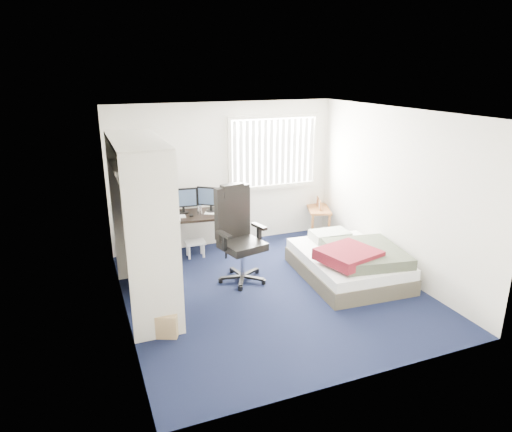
{
  "coord_description": "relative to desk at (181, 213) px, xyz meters",
  "views": [
    {
      "loc": [
        -2.38,
        -5.36,
        3.02
      ],
      "look_at": [
        -0.09,
        0.4,
        1.02
      ],
      "focal_mm": 32.0,
      "sensor_mm": 36.0,
      "label": 1
    }
  ],
  "objects": [
    {
      "name": "ground",
      "position": [
        0.88,
        -1.75,
        -0.76
      ],
      "size": [
        4.2,
        4.2,
        0.0
      ],
      "primitive_type": "plane",
      "color": "black",
      "rests_on": "ground"
    },
    {
      "name": "room_shell",
      "position": [
        0.88,
        -1.75,
        0.75
      ],
      "size": [
        4.2,
        4.2,
        4.2
      ],
      "color": "silver",
      "rests_on": "ground"
    },
    {
      "name": "window_assembly",
      "position": [
        1.78,
        0.29,
        0.84
      ],
      "size": [
        1.72,
        0.09,
        1.32
      ],
      "color": "white",
      "rests_on": "ground"
    },
    {
      "name": "closet",
      "position": [
        -0.79,
        -1.49,
        0.59
      ],
      "size": [
        0.64,
        1.84,
        2.22
      ],
      "color": "beige",
      "rests_on": "ground"
    },
    {
      "name": "desk",
      "position": [
        0.0,
        0.0,
        0.0
      ],
      "size": [
        1.54,
        0.85,
        1.19
      ],
      "color": "black",
      "rests_on": "ground"
    },
    {
      "name": "office_chair",
      "position": [
        0.58,
        -1.18,
        -0.21
      ],
      "size": [
        0.81,
        0.81,
        1.43
      ],
      "color": "black",
      "rests_on": "ground"
    },
    {
      "name": "footstool",
      "position": [
        0.18,
        -0.12,
        -0.55
      ],
      "size": [
        0.34,
        0.28,
        0.27
      ],
      "color": "white",
      "rests_on": "ground"
    },
    {
      "name": "nightstand",
      "position": [
        2.63,
        0.09,
        -0.29
      ],
      "size": [
        0.63,
        0.86,
        0.71
      ],
      "color": "brown",
      "rests_on": "ground"
    },
    {
      "name": "bed",
      "position": [
        2.14,
        -1.78,
        -0.5
      ],
      "size": [
        1.43,
        1.85,
        0.59
      ],
      "color": "#474133",
      "rests_on": "ground"
    },
    {
      "name": "pine_box",
      "position": [
        -0.77,
        -2.27,
        -0.62
      ],
      "size": [
        0.46,
        0.41,
        0.29
      ],
      "primitive_type": "cube",
      "rotation": [
        0.0,
        0.0,
        -0.41
      ],
      "color": "tan",
      "rests_on": "ground"
    }
  ]
}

